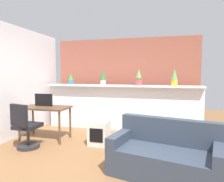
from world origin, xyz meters
TOP-DOWN VIEW (x-y plane):
  - ground_plane at (0.00, 0.00)m, footprint 12.00×12.00m
  - divider_wall at (0.00, 2.00)m, footprint 4.07×0.16m
  - plant_shelf at (0.00, 1.96)m, footprint 4.07×0.38m
  - brick_wall_behind at (0.00, 2.60)m, footprint 4.07×0.10m
  - side_wall_left at (-2.29, 0.40)m, footprint 0.12×4.40m
  - potted_plant_0 at (-1.42, 1.98)m, footprint 0.15×0.15m
  - potted_plant_1 at (-0.48, 2.00)m, footprint 0.16×0.16m
  - potted_plant_2 at (0.47, 1.97)m, footprint 0.18×0.18m
  - potted_plant_3 at (1.34, 1.92)m, footprint 0.16×0.16m
  - desk at (-1.51, 0.82)m, footprint 1.10×0.60m
  - tv_monitor at (-1.58, 0.90)m, footprint 0.44×0.04m
  - office_chair at (-1.54, 0.19)m, footprint 0.49×0.50m
  - side_cube_shelf at (-0.20, 0.80)m, footprint 0.40×0.41m
  - vase_on_shelf at (-0.21, 0.78)m, footprint 0.11×0.11m
  - couch at (1.14, -0.20)m, footprint 1.69×1.10m

SIDE VIEW (x-z plane):
  - ground_plane at x=0.00m, z-range 0.00..0.00m
  - side_cube_shelf at x=-0.20m, z-range 0.00..0.50m
  - couch at x=1.14m, z-range -0.12..0.68m
  - office_chair at x=-1.54m, z-range -0.07..0.84m
  - vase_on_shelf at x=-0.21m, z-range 0.50..0.64m
  - divider_wall at x=0.00m, z-range 0.00..1.16m
  - desk at x=-1.51m, z-range 0.29..1.04m
  - tv_monitor at x=-1.58m, z-range 0.75..1.03m
  - plant_shelf at x=0.00m, z-range 1.16..1.20m
  - brick_wall_behind at x=0.00m, z-range 0.00..2.50m
  - side_wall_left at x=-2.29m, z-range 0.00..2.60m
  - potted_plant_0 at x=-1.42m, z-range 1.20..1.50m
  - potted_plant_2 at x=0.47m, z-range 1.17..1.59m
  - potted_plant_3 at x=1.34m, z-range 1.20..1.62m
  - potted_plant_1 at x=-0.48m, z-range 1.21..1.63m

